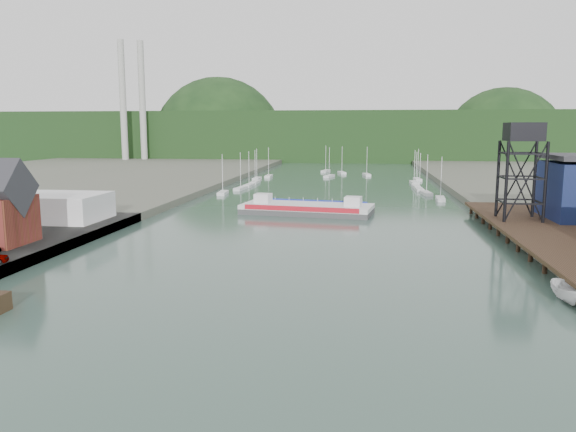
# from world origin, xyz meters

# --- Properties ---
(ground) EXTENTS (600.00, 600.00, 0.00)m
(ground) POSITION_xyz_m (0.00, 0.00, 0.00)
(ground) COLOR #2F4941
(ground) RESTS_ON ground
(east_pier) EXTENTS (14.00, 70.00, 2.45)m
(east_pier) POSITION_xyz_m (37.00, 45.00, 1.90)
(east_pier) COLOR black
(east_pier) RESTS_ON ground
(white_shed) EXTENTS (18.00, 12.00, 4.50)m
(white_shed) POSITION_xyz_m (-44.00, 50.00, 3.85)
(white_shed) COLOR silver
(white_shed) RESTS_ON west_quay
(lift_tower) EXTENTS (6.50, 6.50, 16.00)m
(lift_tower) POSITION_xyz_m (35.00, 58.00, 15.65)
(lift_tower) COLOR black
(lift_tower) RESTS_ON east_pier
(marina_sailboats) EXTENTS (57.71, 92.65, 0.90)m
(marina_sailboats) POSITION_xyz_m (0.08, 138.46, 0.35)
(marina_sailboats) COLOR silver
(marina_sailboats) RESTS_ON ground
(smokestacks) EXTENTS (11.20, 8.20, 60.00)m
(smokestacks) POSITION_xyz_m (-106.00, 232.50, 30.00)
(smokestacks) COLOR #A7A7A1
(smokestacks) RESTS_ON ground
(distant_hills) EXTENTS (500.00, 120.00, 80.00)m
(distant_hills) POSITION_xyz_m (-3.98, 301.35, 10.38)
(distant_hills) COLOR black
(distant_hills) RESTS_ON ground
(chain_ferry) EXTENTS (27.46, 14.15, 3.78)m
(chain_ferry) POSITION_xyz_m (-2.17, 73.75, 1.08)
(chain_ferry) COLOR #444446
(chain_ferry) RESTS_ON ground
(motorboat) EXTENTS (2.39, 5.56, 2.10)m
(motorboat) POSITION_xyz_m (29.48, 18.13, 1.05)
(motorboat) COLOR silver
(motorboat) RESTS_ON ground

